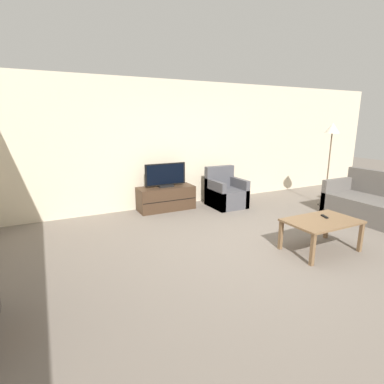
{
  "coord_description": "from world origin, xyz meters",
  "views": [
    {
      "loc": [
        -2.69,
        -3.3,
        1.86
      ],
      "look_at": [
        -0.79,
        0.48,
        0.85
      ],
      "focal_mm": 28.0,
      "sensor_mm": 36.0,
      "label": 1
    }
  ],
  "objects": [
    {
      "name": "remote",
      "position": [
        0.97,
        -0.41,
        0.48
      ],
      "size": [
        0.09,
        0.15,
        0.02
      ],
      "rotation": [
        0.0,
        0.0,
        -0.38
      ],
      "color": "black",
      "rests_on": "coffee_table"
    },
    {
      "name": "ground_plane",
      "position": [
        0.0,
        0.0,
        0.0
      ],
      "size": [
        24.0,
        24.0,
        0.0
      ],
      "primitive_type": "plane",
      "color": "slate"
    },
    {
      "name": "tv",
      "position": [
        -0.41,
        2.47,
        0.73
      ],
      "size": [
        0.89,
        0.18,
        0.5
      ],
      "color": "black",
      "rests_on": "tv_stand"
    },
    {
      "name": "coffee_table",
      "position": [
        0.82,
        -0.48,
        0.41
      ],
      "size": [
        1.05,
        0.67,
        0.47
      ],
      "color": "brown",
      "rests_on": "ground"
    },
    {
      "name": "floor_lamp",
      "position": [
        2.92,
        1.18,
        1.57
      ],
      "size": [
        0.32,
        0.32,
        1.82
      ],
      "color": "black",
      "rests_on": "ground"
    },
    {
      "name": "tv_stand",
      "position": [
        -0.41,
        2.47,
        0.25
      ],
      "size": [
        1.19,
        0.5,
        0.5
      ],
      "color": "#422D1E",
      "rests_on": "ground"
    },
    {
      "name": "armchair",
      "position": [
        0.87,
        2.13,
        0.28
      ],
      "size": [
        0.7,
        0.76,
        0.86
      ],
      "color": "#4C4C51",
      "rests_on": "ground"
    },
    {
      "name": "wall_back",
      "position": [
        0.0,
        2.79,
        1.35
      ],
      "size": [
        12.0,
        0.06,
        2.7
      ],
      "color": "beige",
      "rests_on": "ground"
    }
  ]
}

